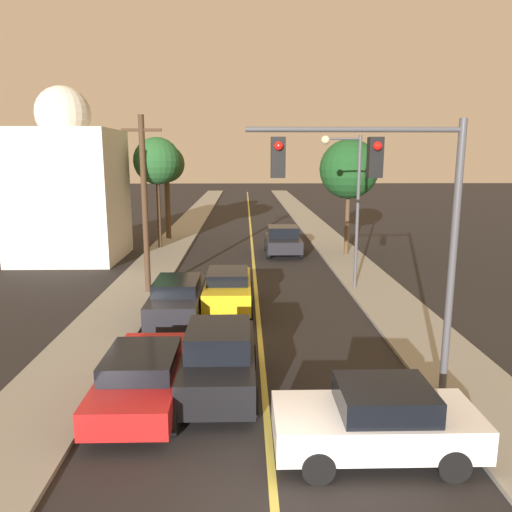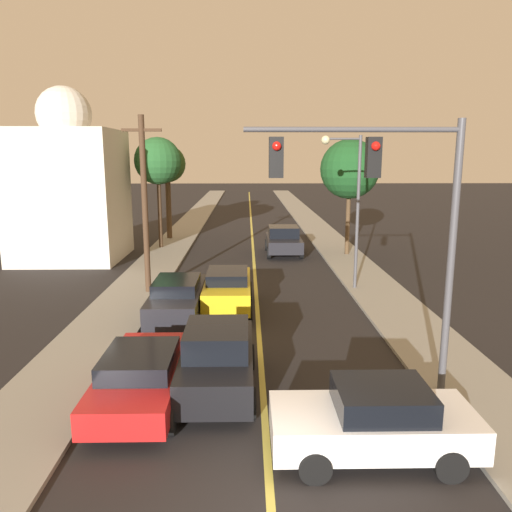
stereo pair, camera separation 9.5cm
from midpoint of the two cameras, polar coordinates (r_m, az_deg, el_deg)
name	(u,v)px [view 1 (the left image)]	position (r m, az deg, el deg)	size (l,w,h in m)	color
ground_plane	(275,512)	(9.30, 1.85, -27.21)	(200.00, 200.00, 0.00)	black
road_surface	(250,223)	(43.64, -0.74, 3.76)	(8.00, 80.00, 0.01)	black
sidewalk_left	(190,223)	(43.90, -7.63, 3.78)	(2.50, 80.00, 0.12)	gray
sidewalk_right	(310,222)	(44.00, 6.12, 3.84)	(2.50, 80.00, 0.12)	gray
car_near_lane_front	(219,359)	(12.59, -4.43, -11.63)	(1.85, 4.21, 1.76)	black
car_near_lane_second	(228,288)	(19.03, -3.35, -3.72)	(1.84, 4.41, 1.58)	gold
car_outer_lane_front	(144,375)	(12.38, -12.94, -13.12)	(1.94, 4.49, 1.36)	red
car_outer_lane_second	(178,298)	(18.15, -9.05, -4.77)	(1.85, 4.68, 1.53)	black
car_far_oncoming	(283,240)	(29.76, 3.00, 1.80)	(2.10, 4.15, 1.67)	black
car_crossing_right	(377,420)	(10.47, 13.42, -17.81)	(3.96, 1.87, 1.46)	white
traffic_signal_mast	(390,202)	(11.85, 14.88, 5.99)	(4.94, 0.42, 6.50)	#47474C
streetlamp_right	(349,191)	(21.63, 10.43, 7.35)	(1.71, 0.36, 6.52)	#47474C
utility_pole_left	(145,202)	(21.16, -12.74, 6.03)	(1.60, 0.24, 7.29)	#422D1E
tree_left_near	(166,165)	(35.23, -10.30, 10.17)	(2.53, 2.53, 6.40)	#4C3823
tree_left_far	(157,161)	(31.65, -11.33, 10.56)	(2.87, 2.87, 6.81)	#3D2B1C
tree_right_near	(349,169)	(29.34, 10.49, 9.72)	(3.38, 3.38, 6.63)	#4C3823
domed_building_left	(68,188)	(29.93, -20.74, 7.32)	(5.59, 5.59, 9.49)	beige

